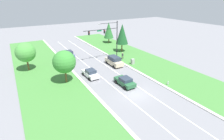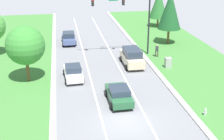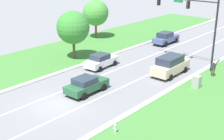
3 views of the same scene
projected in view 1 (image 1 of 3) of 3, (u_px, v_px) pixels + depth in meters
ground_plane at (136, 94)px, 27.21m from camera, size 160.00×160.00×0.00m
curb_strip_right at (162, 85)px, 29.80m from camera, size 0.50×90.00×0.15m
curb_strip_left at (104, 104)px, 24.56m from camera, size 0.50×90.00×0.15m
grass_verge_right at (183, 79)px, 32.24m from camera, size 10.00×90.00×0.08m
grass_verge_left at (67, 116)px, 22.14m from camera, size 10.00×90.00×0.08m
lane_stripe_inner_left at (126, 97)px, 26.37m from camera, size 0.14×81.00×0.01m
lane_stripe_inner_right at (145, 91)px, 28.04m from camera, size 0.14×81.00×0.01m
traffic_signal_mast at (109, 35)px, 39.48m from camera, size 8.34×0.41×8.95m
white_sedan at (90, 73)px, 32.63m from camera, size 2.09×4.23×1.57m
forest_sedan at (125, 81)px, 29.58m from camera, size 2.09×4.22×1.51m
champagne_suv at (114, 61)px, 38.21m from camera, size 2.17×4.94×2.03m
slate_blue_sedan at (69, 54)px, 43.31m from camera, size 1.98×4.67×1.71m
utility_cabinet at (133, 62)px, 38.84m from camera, size 0.70×0.60×1.26m
pedestrian at (123, 56)px, 41.77m from camera, size 0.43×0.34×1.69m
fire_hydrant at (168, 83)px, 29.89m from camera, size 0.34×0.20×0.70m
conifer_near_right_tree at (109, 30)px, 55.46m from camera, size 3.09×3.09×6.58m
oak_near_left_tree at (26, 52)px, 34.35m from camera, size 3.85×3.85×5.80m
conifer_far_right_tree at (122, 34)px, 46.17m from camera, size 3.25×3.25×7.44m
oak_far_left_tree at (64, 62)px, 29.42m from camera, size 3.90×3.90×5.81m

